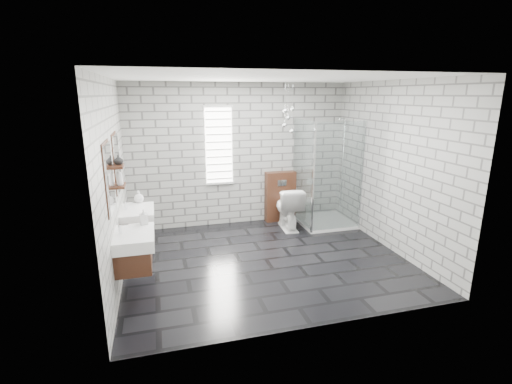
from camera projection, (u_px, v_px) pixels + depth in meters
name	position (u px, v px, depth m)	size (l,w,h in m)	color
floor	(266.00, 260.00, 5.76)	(4.20, 3.60, 0.02)	black
ceiling	(267.00, 77.00, 5.07)	(4.20, 3.60, 0.02)	white
wall_back	(239.00, 155.00, 7.10)	(4.20, 0.02, 2.70)	#A5A49F
wall_front	(318.00, 211.00, 3.73)	(4.20, 0.02, 2.70)	#A5A49F
wall_left	(113.00, 183.00, 4.88)	(0.02, 3.60, 2.70)	#A5A49F
wall_right	(392.00, 167.00, 5.95)	(0.02, 3.60, 2.70)	#A5A49F
vanity_left	(131.00, 240.00, 4.53)	(0.47, 0.70, 1.57)	#452415
vanity_right	(135.00, 215.00, 5.46)	(0.47, 0.70, 1.57)	#452415
shelf_lower	(120.00, 186.00, 4.86)	(0.14, 0.30, 0.03)	#452415
shelf_upper	(118.00, 166.00, 4.80)	(0.14, 0.30, 0.03)	#452415
window	(219.00, 146.00, 6.93)	(0.56, 0.05, 1.48)	white
cistern_panel	(280.00, 196.00, 7.42)	(0.60, 0.20, 1.00)	#452415
flush_plate	(282.00, 183.00, 7.25)	(0.18, 0.01, 0.12)	silver
shower_enclosure	(323.00, 201.00, 7.11)	(1.00, 1.00, 2.03)	white
pendant_cluster	(288.00, 118.00, 6.70)	(0.28, 0.25, 0.91)	silver
toilet	(288.00, 208.00, 7.01)	(0.45, 0.79, 0.81)	white
soap_bottle_a	(144.00, 217.00, 4.78)	(0.09, 0.10, 0.21)	#B2B2B2
soap_bottle_b	(139.00, 197.00, 5.75)	(0.15, 0.15, 0.19)	#B2B2B2
soap_bottle_c	(119.00, 177.00, 4.80)	(0.08, 0.09, 0.22)	#B2B2B2
vase	(118.00, 160.00, 4.82)	(0.12, 0.12, 0.12)	#B2B2B2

